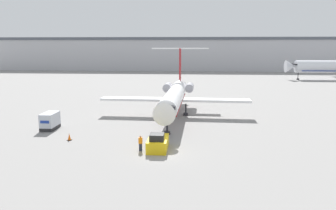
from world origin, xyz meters
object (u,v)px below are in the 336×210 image
Objects in this scene: worker_near_tug at (141,143)px; luggage_cart at (50,121)px; pushback_tug at (158,143)px; airplane_main at (175,95)px; traffic_cone_left at (69,137)px.

luggage_cart is at bearing 148.56° from worker_near_tug.
airplane_main is at bearing 87.05° from pushback_tug.
traffic_cone_left is at bearing -128.41° from airplane_main.
airplane_main is 17.51m from pushback_tug.
airplane_main is at bearing 81.59° from worker_near_tug.
worker_near_tug reaches higher than traffic_cone_left.
airplane_main reaches higher than traffic_cone_left.
luggage_cart is (-16.04, -9.74, -2.20)m from airplane_main.
luggage_cart is 15.69m from worker_near_tug.
airplane_main is 18.28m from worker_near_tug.
traffic_cone_left is at bearing 159.73° from worker_near_tug.
luggage_cart reaches higher than worker_near_tug.
pushback_tug is 16.93m from luggage_cart.
airplane_main reaches higher than pushback_tug.
luggage_cart is at bearing 132.32° from traffic_cone_left.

